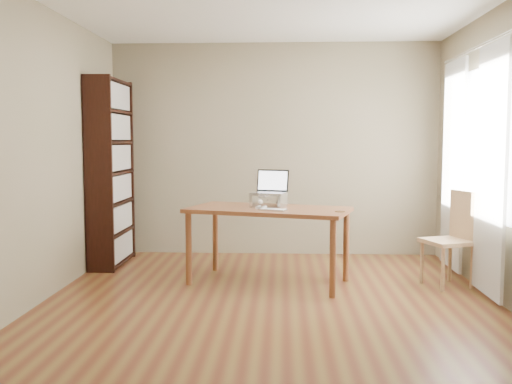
# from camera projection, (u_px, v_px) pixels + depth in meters

# --- Properties ---
(room) EXTENTS (4.04, 4.54, 2.64)m
(room) POSITION_uv_depth(u_px,v_px,m) (274.00, 154.00, 4.80)
(room) COLOR #592917
(room) RESTS_ON ground
(bookshelf) EXTENTS (0.30, 0.90, 2.10)m
(bookshelf) POSITION_uv_depth(u_px,v_px,m) (111.00, 173.00, 6.44)
(bookshelf) COLOR black
(bookshelf) RESTS_ON ground
(curtains) EXTENTS (0.03, 1.90, 2.25)m
(curtains) POSITION_uv_depth(u_px,v_px,m) (470.00, 166.00, 5.51)
(curtains) COLOR white
(curtains) RESTS_ON ground
(desk) EXTENTS (1.71, 1.19, 0.75)m
(desk) POSITION_uv_depth(u_px,v_px,m) (268.00, 217.00, 5.62)
(desk) COLOR brown
(desk) RESTS_ON ground
(laptop_stand) EXTENTS (0.32, 0.25, 0.13)m
(laptop_stand) POSITION_uv_depth(u_px,v_px,m) (269.00, 199.00, 5.68)
(laptop_stand) COLOR silver
(laptop_stand) RESTS_ON desk
(laptop) EXTENTS (0.38, 0.36, 0.23)m
(laptop) POSITION_uv_depth(u_px,v_px,m) (269.00, 187.00, 5.73)
(laptop) COLOR silver
(laptop) RESTS_ON laptop_stand
(keyboard) EXTENTS (0.28, 0.20, 0.02)m
(keyboard) POSITION_uv_depth(u_px,v_px,m) (273.00, 210.00, 5.39)
(keyboard) COLOR silver
(keyboard) RESTS_ON desk
(coaster) EXTENTS (0.09, 0.09, 0.01)m
(coaster) POSITION_uv_depth(u_px,v_px,m) (340.00, 212.00, 5.30)
(coaster) COLOR brown
(coaster) RESTS_ON desk
(cat) EXTENTS (0.24, 0.48, 0.15)m
(cat) POSITION_uv_depth(u_px,v_px,m) (266.00, 200.00, 5.71)
(cat) COLOR #4D463C
(cat) RESTS_ON desk
(chair) EXTENTS (0.53, 0.53, 0.92)m
(chair) POSITION_uv_depth(u_px,v_px,m) (455.00, 236.00, 5.50)
(chair) COLOR tan
(chair) RESTS_ON ground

